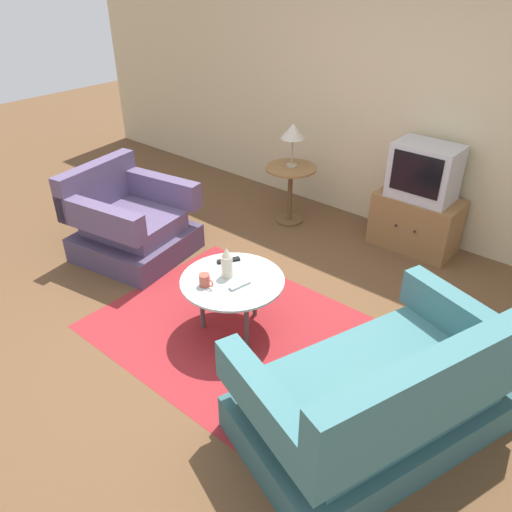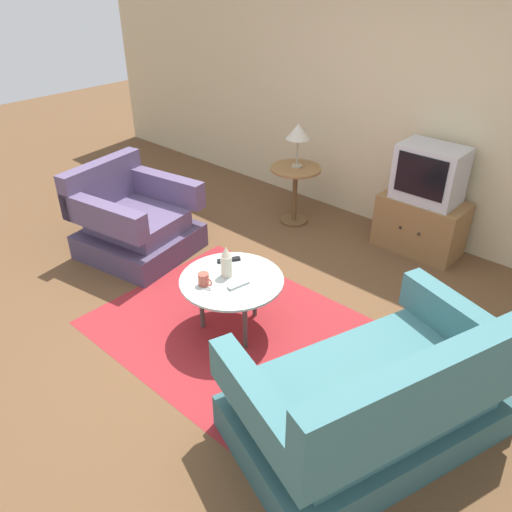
{
  "view_description": "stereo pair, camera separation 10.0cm",
  "coord_description": "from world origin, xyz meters",
  "px_view_note": "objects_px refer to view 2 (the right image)",
  "views": [
    {
      "loc": [
        2.08,
        -2.18,
        2.51
      ],
      "look_at": [
        -0.02,
        0.29,
        0.55
      ],
      "focal_mm": 35.42,
      "sensor_mm": 36.0,
      "label": 1
    },
    {
      "loc": [
        2.15,
        -2.11,
        2.51
      ],
      "look_at": [
        -0.02,
        0.29,
        0.55
      ],
      "focal_mm": 35.42,
      "sensor_mm": 36.0,
      "label": 2
    }
  ],
  "objects_px": {
    "tv_stand": "(420,225)",
    "tv_remote_dark": "(229,260)",
    "coffee_table": "(232,284)",
    "side_table": "(295,183)",
    "vase": "(226,262)",
    "television": "(430,174)",
    "armchair": "(134,223)",
    "tv_remote_silver": "(238,285)",
    "couch": "(374,401)",
    "table_lamp": "(298,132)",
    "mug": "(204,279)"
  },
  "relations": [
    {
      "from": "coffee_table",
      "to": "couch",
      "type": "bearing_deg",
      "value": -7.86
    },
    {
      "from": "couch",
      "to": "mug",
      "type": "distance_m",
      "value": 1.43
    },
    {
      "from": "coffee_table",
      "to": "tv_remote_dark",
      "type": "height_order",
      "value": "tv_remote_dark"
    },
    {
      "from": "coffee_table",
      "to": "tv_remote_dark",
      "type": "distance_m",
      "value": 0.26
    },
    {
      "from": "coffee_table",
      "to": "vase",
      "type": "height_order",
      "value": "vase"
    },
    {
      "from": "mug",
      "to": "armchair",
      "type": "bearing_deg",
      "value": 164.0
    },
    {
      "from": "couch",
      "to": "coffee_table",
      "type": "relative_size",
      "value": 2.33
    },
    {
      "from": "tv_stand",
      "to": "vase",
      "type": "height_order",
      "value": "vase"
    },
    {
      "from": "couch",
      "to": "television",
      "type": "relative_size",
      "value": 3.1
    },
    {
      "from": "side_table",
      "to": "tv_remote_silver",
      "type": "distance_m",
      "value": 1.98
    },
    {
      "from": "table_lamp",
      "to": "side_table",
      "type": "bearing_deg",
      "value": -74.73
    },
    {
      "from": "television",
      "to": "tv_stand",
      "type": "bearing_deg",
      "value": 90.0
    },
    {
      "from": "mug",
      "to": "side_table",
      "type": "bearing_deg",
      "value": 109.73
    },
    {
      "from": "armchair",
      "to": "tv_stand",
      "type": "bearing_deg",
      "value": 123.08
    },
    {
      "from": "mug",
      "to": "table_lamp",
      "type": "bearing_deg",
      "value": 109.68
    },
    {
      "from": "coffee_table",
      "to": "mug",
      "type": "xyz_separation_m",
      "value": [
        -0.09,
        -0.19,
        0.09
      ]
    },
    {
      "from": "tv_stand",
      "to": "tv_remote_dark",
      "type": "height_order",
      "value": "tv_stand"
    },
    {
      "from": "vase",
      "to": "tv_remote_silver",
      "type": "xyz_separation_m",
      "value": [
        0.16,
        -0.04,
        -0.11
      ]
    },
    {
      "from": "side_table",
      "to": "table_lamp",
      "type": "bearing_deg",
      "value": 105.27
    },
    {
      "from": "couch",
      "to": "tv_remote_silver",
      "type": "distance_m",
      "value": 1.24
    },
    {
      "from": "armchair",
      "to": "couch",
      "type": "relative_size",
      "value": 0.61
    },
    {
      "from": "couch",
      "to": "tv_stand",
      "type": "distance_m",
      "value": 2.42
    },
    {
      "from": "television",
      "to": "side_table",
      "type": "bearing_deg",
      "value": -164.76
    },
    {
      "from": "television",
      "to": "coffee_table",
      "type": "bearing_deg",
      "value": -102.87
    },
    {
      "from": "coffee_table",
      "to": "tv_stand",
      "type": "relative_size",
      "value": 0.97
    },
    {
      "from": "mug",
      "to": "tv_remote_silver",
      "type": "distance_m",
      "value": 0.25
    },
    {
      "from": "mug",
      "to": "coffee_table",
      "type": "bearing_deg",
      "value": 63.0
    },
    {
      "from": "coffee_table",
      "to": "vase",
      "type": "xyz_separation_m",
      "value": [
        -0.06,
        0.01,
        0.16
      ]
    },
    {
      "from": "television",
      "to": "table_lamp",
      "type": "distance_m",
      "value": 1.32
    },
    {
      "from": "coffee_table",
      "to": "tv_remote_silver",
      "type": "xyz_separation_m",
      "value": [
        0.1,
        -0.03,
        0.05
      ]
    },
    {
      "from": "coffee_table",
      "to": "side_table",
      "type": "bearing_deg",
      "value": 114.28
    },
    {
      "from": "side_table",
      "to": "tv_remote_silver",
      "type": "relative_size",
      "value": 3.56
    },
    {
      "from": "couch",
      "to": "vase",
      "type": "distance_m",
      "value": 1.42
    },
    {
      "from": "armchair",
      "to": "tv_remote_dark",
      "type": "bearing_deg",
      "value": 77.56
    },
    {
      "from": "armchair",
      "to": "couch",
      "type": "xyz_separation_m",
      "value": [
        2.85,
        -0.41,
        0.0
      ]
    },
    {
      "from": "vase",
      "to": "armchair",
      "type": "bearing_deg",
      "value": 171.54
    },
    {
      "from": "tv_stand",
      "to": "tv_remote_silver",
      "type": "distance_m",
      "value": 2.16
    },
    {
      "from": "side_table",
      "to": "tv_remote_dark",
      "type": "height_order",
      "value": "side_table"
    },
    {
      "from": "coffee_table",
      "to": "side_table",
      "type": "distance_m",
      "value": 1.91
    },
    {
      "from": "tv_stand",
      "to": "armchair",
      "type": "bearing_deg",
      "value": -137.2
    },
    {
      "from": "vase",
      "to": "side_table",
      "type": "bearing_deg",
      "value": 112.72
    },
    {
      "from": "tv_remote_dark",
      "to": "tv_stand",
      "type": "bearing_deg",
      "value": -167.57
    },
    {
      "from": "armchair",
      "to": "vase",
      "type": "height_order",
      "value": "armchair"
    },
    {
      "from": "couch",
      "to": "side_table",
      "type": "relative_size",
      "value": 2.89
    },
    {
      "from": "armchair",
      "to": "tv_remote_silver",
      "type": "height_order",
      "value": "armchair"
    },
    {
      "from": "tv_stand",
      "to": "television",
      "type": "bearing_deg",
      "value": -90.0
    },
    {
      "from": "coffee_table",
      "to": "vase",
      "type": "distance_m",
      "value": 0.17
    },
    {
      "from": "coffee_table",
      "to": "mug",
      "type": "relative_size",
      "value": 6.0
    },
    {
      "from": "armchair",
      "to": "television",
      "type": "bearing_deg",
      "value": 123.01
    },
    {
      "from": "tv_remote_dark",
      "to": "television",
      "type": "bearing_deg",
      "value": -167.61
    }
  ]
}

